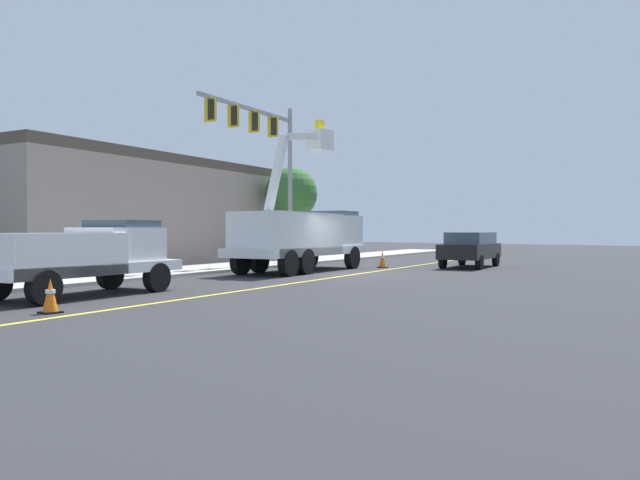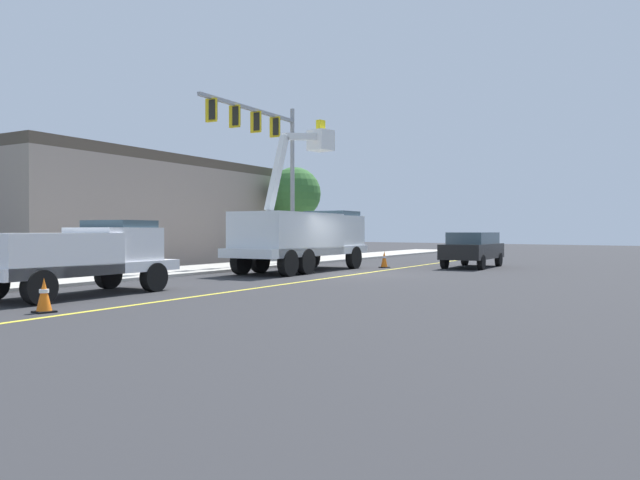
{
  "view_description": "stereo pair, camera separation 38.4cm",
  "coord_description": "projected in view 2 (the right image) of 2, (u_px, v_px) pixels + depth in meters",
  "views": [
    {
      "loc": [
        -19.75,
        -14.96,
        1.75
      ],
      "look_at": [
        -1.48,
        0.7,
        1.4
      ],
      "focal_mm": 34.24,
      "sensor_mm": 36.0,
      "label": 1
    },
    {
      "loc": [
        -19.5,
        -15.25,
        1.75
      ],
      "look_at": [
        -1.48,
        0.7,
        1.4
      ],
      "focal_mm": 34.24,
      "sensor_mm": 36.0,
      "label": 2
    }
  ],
  "objects": [
    {
      "name": "passing_minivan",
      "position": [
        473.0,
        247.0,
        29.39
      ],
      "size": [
        5.09,
        2.84,
        1.69
      ],
      "color": "black",
      "rests_on": "ground"
    },
    {
      "name": "lane_centre_stripe",
      "position": [
        357.0,
        274.0,
        24.73
      ],
      "size": [
        48.97,
        10.41,
        0.01
      ],
      "primitive_type": "cube",
      "rotation": [
        0.0,
        0.0,
        0.21
      ],
      "color": "yellow",
      "rests_on": "ground"
    },
    {
      "name": "sidewalk_far_side",
      "position": [
        220.0,
        268.0,
        28.22
      ],
      "size": [
        59.46,
        15.82,
        0.12
      ],
      "primitive_type": "cube",
      "rotation": [
        0.0,
        0.0,
        0.21
      ],
      "color": "#B2ADA3",
      "rests_on": "ground"
    },
    {
      "name": "traffic_cone_mid_front",
      "position": [
        384.0,
        259.0,
        29.2
      ],
      "size": [
        0.4,
        0.4,
        0.81
      ],
      "color": "black",
      "rests_on": "ground"
    },
    {
      "name": "service_pickup_truck",
      "position": [
        77.0,
        255.0,
        16.4
      ],
      "size": [
        5.91,
        3.2,
        2.06
      ],
      "color": "white",
      "rests_on": "ground"
    },
    {
      "name": "utility_bucket_truck",
      "position": [
        303.0,
        234.0,
        26.58
      ],
      "size": [
        8.54,
        4.13,
        6.67
      ],
      "color": "silver",
      "rests_on": "ground"
    },
    {
      "name": "traffic_cone_leading",
      "position": [
        44.0,
        296.0,
        13.07
      ],
      "size": [
        0.4,
        0.4,
        0.75
      ],
      "color": "black",
      "rests_on": "ground"
    },
    {
      "name": "street_tree_right",
      "position": [
        295.0,
        194.0,
        37.01
      ],
      "size": [
        3.2,
        3.2,
        5.64
      ],
      "color": "brown",
      "rests_on": "ground"
    },
    {
      "name": "ground",
      "position": [
        357.0,
        274.0,
        24.73
      ],
      "size": [
        120.0,
        120.0,
        0.0
      ],
      "primitive_type": "plane",
      "color": "#2D2D30"
    },
    {
      "name": "traffic_signal_mast",
      "position": [
        265.0,
        144.0,
        29.54
      ],
      "size": [
        7.27,
        1.73,
        8.11
      ],
      "color": "gray",
      "rests_on": "ground"
    },
    {
      "name": "commercial_building_backdrop",
      "position": [
        145.0,
        212.0,
        35.18
      ],
      "size": [
        22.66,
        13.45,
        5.68
      ],
      "color": "gray",
      "rests_on": "ground"
    }
  ]
}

